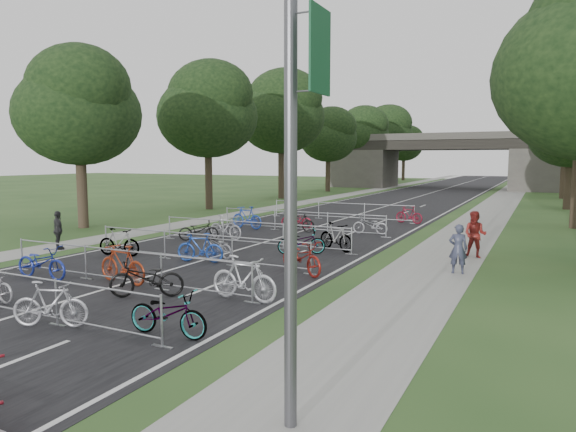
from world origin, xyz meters
name	(u,v)px	position (x,y,z in m)	size (l,w,h in m)	color
road	(422,196)	(0.00, 50.00, 0.01)	(11.00, 140.00, 0.01)	black
sidewalk_right	(505,198)	(8.00, 50.00, 0.01)	(3.00, 140.00, 0.01)	gray
sidewalk_left	(354,193)	(-7.50, 50.00, 0.01)	(2.00, 140.00, 0.01)	gray
lane_markings	(422,196)	(0.00, 50.00, 0.00)	(0.12, 140.00, 0.00)	silver
overpass_bridge	(448,161)	(0.00, 65.00, 3.53)	(31.00, 8.00, 7.05)	#484440
lamppost	(293,124)	(8.33, 2.00, 4.28)	(0.61, 0.65, 8.21)	#4C4C51
tree_left_0	(79,109)	(-11.39, 15.93, 6.49)	(6.72, 6.72, 10.25)	#33261C
tree_left_1	(208,112)	(-11.39, 27.93, 7.30)	(7.56, 7.56, 11.53)	#33261C
tree_left_2	(282,114)	(-11.39, 39.93, 8.12)	(8.40, 8.40, 12.81)	#33261C
tree_right_2	(573,130)	(13.11, 39.93, 5.95)	(6.16, 6.16, 9.39)	#33261C
tree_left_3	(329,136)	(-11.39, 51.93, 6.49)	(6.72, 6.72, 10.25)	#33261C
tree_right_3	(568,126)	(13.11, 51.93, 6.92)	(7.17, 7.17, 10.93)	#33261C
tree_left_4	(362,133)	(-11.39, 63.93, 7.30)	(7.56, 7.56, 11.53)	#33261C
tree_right_4	(564,124)	(13.11, 63.93, 7.90)	(8.18, 8.18, 12.47)	#33261C
tree_left_5	(386,132)	(-11.39, 75.93, 8.12)	(8.40, 8.40, 12.81)	#33261C
tree_right_5	(561,143)	(13.11, 75.93, 5.95)	(6.16, 6.16, 9.39)	#33261C
tree_left_6	(404,144)	(-11.39, 87.93, 6.49)	(6.72, 6.72, 10.25)	#33261C
tree_right_6	(559,139)	(13.11, 87.93, 6.92)	(7.17, 7.17, 10.93)	#33261C
barrier_row_1	(13,295)	(0.00, 3.60, 0.55)	(9.70, 0.08, 1.10)	#9A9CA2
barrier_row_2	(122,267)	(0.00, 7.20, 0.55)	(9.70, 0.08, 1.10)	#9A9CA2
barrier_row_3	(197,248)	(0.00, 11.00, 0.55)	(9.70, 0.08, 1.10)	#9A9CA2
barrier_row_4	(252,234)	(0.00, 15.00, 0.55)	(9.70, 0.08, 1.10)	#9A9CA2
barrier_row_5	(301,221)	(0.00, 20.00, 0.55)	(9.70, 0.08, 1.10)	#9A9CA2
barrier_row_6	(341,211)	(0.00, 26.00, 0.55)	(9.70, 0.08, 1.10)	#9A9CA2
bike_6	(50,305)	(1.54, 3.43, 0.54)	(0.50, 1.78, 1.07)	#A5A5AD
bike_7	(168,314)	(4.30, 4.16, 0.51)	(0.68, 1.94, 1.02)	#9A9CA2
bike_8	(42,263)	(-2.76, 6.55, 0.54)	(0.72, 2.05, 1.08)	navy
bike_9	(122,265)	(-0.02, 7.24, 0.60)	(0.57, 2.01, 1.21)	maroon
bike_10	(146,279)	(1.71, 6.37, 0.53)	(0.71, 2.03, 1.07)	black
bike_11	(244,279)	(4.30, 7.27, 0.61)	(0.57, 2.04, 1.22)	#B8B9C1
bike_12	(119,242)	(-3.46, 10.57, 0.55)	(0.51, 1.82, 1.09)	#9A9CA2
bike_13	(217,246)	(0.15, 12.03, 0.46)	(0.60, 1.73, 0.91)	#A5A5AD
bike_14	(200,248)	(0.13, 10.99, 0.55)	(0.52, 1.83, 1.10)	#1C3F9C
bike_15	(302,257)	(4.30, 10.92, 0.57)	(0.75, 2.16, 1.14)	maroon
bike_16	(199,230)	(-2.99, 15.13, 0.49)	(0.65, 1.86, 0.97)	black
bike_17	(226,228)	(-1.98, 15.88, 0.59)	(0.55, 1.95, 1.17)	#929298
bike_18	(301,242)	(2.80, 14.13, 0.51)	(0.67, 1.92, 1.01)	#9A9CA2
bike_19	(336,237)	(3.74, 15.47, 0.58)	(0.55, 1.95, 1.17)	#9A9CA2
bike_20	(247,218)	(-3.09, 19.65, 0.62)	(0.58, 2.06, 1.24)	#1C3B9E
bike_21	(296,220)	(-0.70, 20.94, 0.48)	(0.64, 1.84, 0.97)	maroon
bike_22	(299,223)	(0.01, 19.71, 0.51)	(0.48, 1.70, 1.02)	black
bike_23	(370,225)	(3.57, 20.70, 0.47)	(0.62, 1.79, 0.94)	#94949B
bike_27	(409,215)	(4.30, 25.97, 0.51)	(0.48, 1.71, 1.03)	maroon
pedestrian_a	(458,249)	(8.93, 13.32, 0.83)	(0.61, 0.40, 1.66)	#32364C
pedestrian_b	(475,235)	(9.09, 16.47, 0.90)	(0.88, 0.69, 1.81)	maroon
pedestrian_c	(58,231)	(-6.80, 10.51, 0.82)	(0.96, 0.40, 1.64)	#262628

